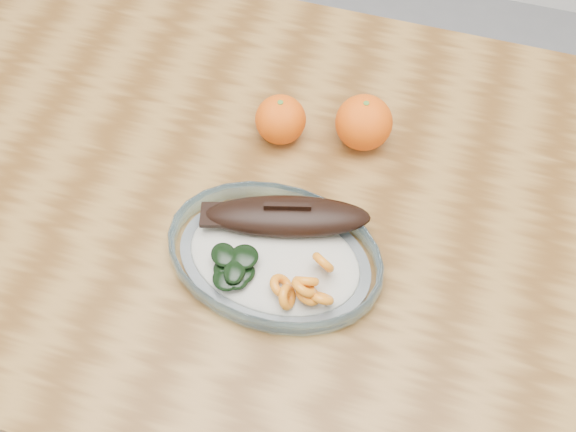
{
  "coord_description": "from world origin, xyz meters",
  "views": [
    {
      "loc": [
        0.24,
        -0.56,
        1.55
      ],
      "look_at": [
        0.08,
        -0.04,
        0.77
      ],
      "focal_mm": 45.0,
      "sensor_mm": 36.0,
      "label": 1
    }
  ],
  "objects": [
    {
      "name": "ground",
      "position": [
        0.0,
        0.0,
        0.0
      ],
      "size": [
        3.0,
        3.0,
        0.0
      ],
      "primitive_type": "plane",
      "color": "slate",
      "rests_on": "ground"
    },
    {
      "name": "dining_table",
      "position": [
        0.0,
        0.0,
        0.65
      ],
      "size": [
        1.2,
        0.8,
        0.75
      ],
      "color": "brown",
      "rests_on": "ground"
    },
    {
      "name": "plated_meal",
      "position": [
        0.08,
        -0.1,
        0.77
      ],
      "size": [
        0.54,
        0.54,
        0.08
      ],
      "rotation": [
        0.0,
        0.0,
        -0.07
      ],
      "color": "white",
      "rests_on": "dining_table"
    },
    {
      "name": "orange_left",
      "position": [
        0.03,
        0.1,
        0.79
      ],
      "size": [
        0.07,
        0.07,
        0.07
      ],
      "primitive_type": "sphere",
      "color": "#E34104",
      "rests_on": "dining_table"
    },
    {
      "name": "orange_right",
      "position": [
        0.14,
        0.13,
        0.79
      ],
      "size": [
        0.08,
        0.08,
        0.08
      ],
      "primitive_type": "sphere",
      "color": "#E34104",
      "rests_on": "dining_table"
    }
  ]
}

